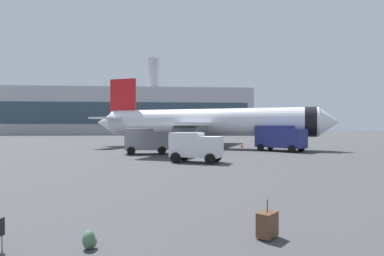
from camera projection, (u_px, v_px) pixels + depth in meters
airplane_at_gate at (204, 123)px, 45.40m from camera, size 33.99×31.21×10.50m
service_truck at (146, 140)px, 36.07m from camera, size 4.95×2.83×2.90m
fuel_truck at (280, 137)px, 39.79m from camera, size 5.80×6.06×3.20m
cargo_van at (196, 146)px, 27.79m from camera, size 4.83×3.74×2.60m
safety_cone_near at (211, 144)px, 49.93m from camera, size 0.44×0.44×0.79m
safety_cone_mid at (203, 144)px, 49.00m from camera, size 0.44×0.44×0.66m
safety_cone_far at (242, 145)px, 46.77m from camera, size 0.44×0.44×0.71m
rolling_suitcase at (267, 224)px, 9.07m from camera, size 0.73×0.74×1.10m
traveller_backpack at (89, 240)px, 8.28m from camera, size 0.36×0.40×0.48m
terminal_building at (129, 111)px, 122.33m from camera, size 92.89×18.68×29.18m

